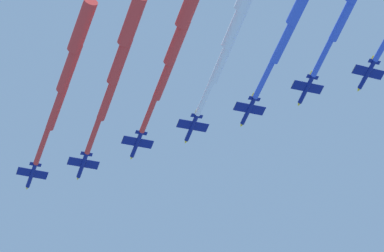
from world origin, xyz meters
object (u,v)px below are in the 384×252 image
jet_port_mid (235,26)px  jet_starboard_mid (302,0)px  jet_starboard_inner (176,42)px  jet_port_inner (119,60)px  jet_lead (69,67)px

jet_port_mid → jet_starboard_mid: (-17.08, 2.43, -0.49)m
jet_starboard_inner → jet_starboard_mid: bearing=174.5°
jet_port_mid → jet_starboard_inner: bearing=-2.6°
jet_port_inner → jet_starboard_inner: bearing=179.8°
jet_lead → jet_starboard_mid: jet_lead is taller
jet_lead → jet_starboard_inner: 28.32m
jet_port_inner → jet_starboard_mid: bearing=176.2°
jet_port_mid → jet_lead: bearing=-0.9°
jet_lead → jet_starboard_mid: (-60.42, 3.13, -2.12)m
jet_lead → jet_port_mid: bearing=179.1°
jet_port_mid → jet_starboard_mid: jet_port_mid is taller
jet_port_inner → jet_port_mid: size_ratio=1.07×
jet_port_mid → jet_starboard_mid: size_ratio=0.97×
jet_lead → jet_starboard_mid: size_ratio=1.08×
jet_lead → jet_starboard_mid: 60.54m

